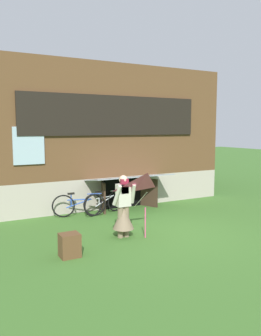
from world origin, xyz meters
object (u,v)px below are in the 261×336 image
at_px(bicycle_blue, 79,205).
at_px(wooden_crate, 70,245).
at_px(person, 123,211).
at_px(bicycle_silver, 105,202).
at_px(kite, 148,190).

relative_size(bicycle_blue, wooden_crate, 3.14).
distance_m(person, wooden_crate, 1.76).
bearing_deg(wooden_crate, person, 21.57).
xyz_separation_m(bicycle_silver, bicycle_blue, (-0.84, 0.04, 0.00)).
relative_size(person, kite, 1.01).
relative_size(bicycle_silver, bicycle_blue, 1.00).
distance_m(person, bicycle_silver, 2.46).
bearing_deg(bicycle_silver, bicycle_blue, 159.87).
height_order(kite, bicycle_blue, kite).
distance_m(kite, wooden_crate, 2.18).
xyz_separation_m(person, bicycle_blue, (-0.28, 2.42, -0.29)).
height_order(person, wooden_crate, person).
bearing_deg(person, bicycle_silver, 87.05).
distance_m(person, bicycle_blue, 2.45).
xyz_separation_m(bicycle_blue, wooden_crate, (-1.31, -3.05, -0.11)).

